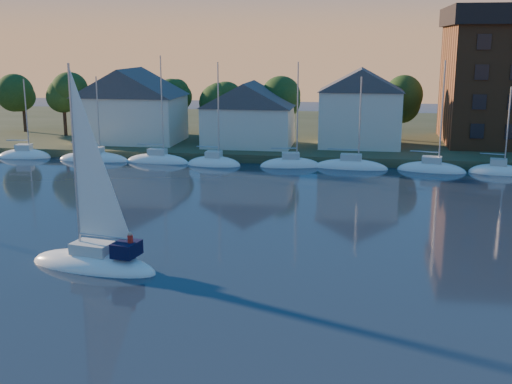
% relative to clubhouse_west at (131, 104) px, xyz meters
% --- Properties ---
extents(shoreline_land, '(160.00, 50.00, 2.00)m').
position_rel_clubhouse_west_xyz_m(shoreline_land, '(22.00, 17.00, -5.93)').
color(shoreline_land, '#333B22').
rests_on(shoreline_land, ground).
extents(wooden_dock, '(120.00, 3.00, 1.00)m').
position_rel_clubhouse_west_xyz_m(wooden_dock, '(22.00, -6.00, -5.93)').
color(wooden_dock, brown).
rests_on(wooden_dock, ground).
extents(clubhouse_west, '(13.65, 9.45, 9.64)m').
position_rel_clubhouse_west_xyz_m(clubhouse_west, '(0.00, 0.00, 0.00)').
color(clubhouse_west, silver).
rests_on(clubhouse_west, shoreline_land).
extents(clubhouse_centre, '(11.55, 8.40, 8.08)m').
position_rel_clubhouse_west_xyz_m(clubhouse_centre, '(16.00, -1.00, -0.80)').
color(clubhouse_centre, silver).
rests_on(clubhouse_centre, shoreline_land).
extents(clubhouse_east, '(10.50, 8.40, 9.80)m').
position_rel_clubhouse_west_xyz_m(clubhouse_east, '(30.00, 1.00, 0.07)').
color(clubhouse_east, silver).
rests_on(clubhouse_east, shoreline_land).
extents(tree_line, '(93.40, 5.40, 8.90)m').
position_rel_clubhouse_west_xyz_m(tree_line, '(24.00, 5.00, 1.24)').
color(tree_line, '#3C281B').
rests_on(tree_line, shoreline_land).
extents(moored_fleet, '(79.50, 2.40, 12.05)m').
position_rel_clubhouse_west_xyz_m(moored_fleet, '(18.00, -9.00, -5.83)').
color(moored_fleet, white).
rests_on(moored_fleet, ground).
extents(hero_sailboat, '(9.25, 4.36, 13.90)m').
position_rel_clubhouse_west_xyz_m(hero_sailboat, '(13.86, -44.83, -5.35)').
color(hero_sailboat, white).
rests_on(hero_sailboat, ground).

